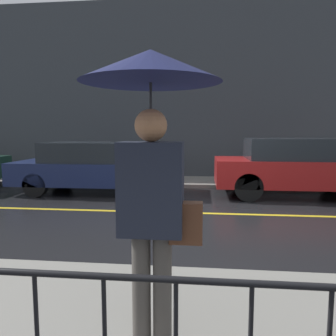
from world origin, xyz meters
TOP-DOWN VIEW (x-y plane):
  - ground_plane at (0.00, 0.00)m, footprint 80.00×80.00m
  - sidewalk_far at (0.00, 3.95)m, footprint 28.00×1.87m
  - lane_marking at (0.00, 0.00)m, footprint 25.20×0.12m
  - building_storefront at (0.00, 5.04)m, footprint 28.00×0.30m
  - pedestrian at (-0.60, -4.42)m, footprint 1.00×1.00m
  - car_navy at (-3.25, 2.08)m, footprint 4.45×1.83m
  - car_red at (2.10, 2.08)m, footprint 4.09×1.75m

SIDE VIEW (x-z plane):
  - ground_plane at x=0.00m, z-range 0.00..0.00m
  - lane_marking at x=0.00m, z-range 0.00..0.01m
  - sidewalk_far at x=0.00m, z-range 0.00..0.11m
  - car_navy at x=-3.25m, z-range 0.02..1.42m
  - car_red at x=2.10m, z-range 0.02..1.54m
  - pedestrian at x=-0.60m, z-range 0.69..2.85m
  - building_storefront at x=0.00m, z-range 0.00..6.25m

